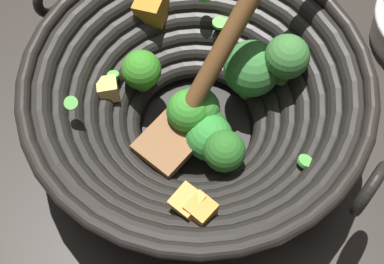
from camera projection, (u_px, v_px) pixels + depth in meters
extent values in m
plane|color=#28231E|center=(196.00, 133.00, 0.62)|extent=(4.00, 4.00, 0.00)
cylinder|color=black|center=(197.00, 131.00, 0.62)|extent=(0.12, 0.12, 0.01)
torus|color=black|center=(197.00, 124.00, 0.60)|extent=(0.16, 0.16, 0.02)
torus|color=black|center=(197.00, 118.00, 0.59)|extent=(0.19, 0.19, 0.02)
torus|color=black|center=(197.00, 113.00, 0.58)|extent=(0.22, 0.22, 0.02)
torus|color=black|center=(197.00, 107.00, 0.57)|extent=(0.24, 0.24, 0.02)
torus|color=black|center=(197.00, 101.00, 0.56)|extent=(0.27, 0.27, 0.02)
torus|color=black|center=(197.00, 95.00, 0.55)|extent=(0.29, 0.29, 0.02)
torus|color=black|center=(197.00, 89.00, 0.54)|extent=(0.32, 0.32, 0.02)
torus|color=black|center=(197.00, 82.00, 0.53)|extent=(0.33, 0.33, 0.01)
torus|color=black|center=(370.00, 189.00, 0.48)|extent=(0.03, 0.05, 0.05)
cylinder|color=#6AAC3F|center=(247.00, 84.00, 0.61)|extent=(0.03, 0.03, 0.02)
sphere|color=#397E38|center=(249.00, 66.00, 0.58)|extent=(0.06, 0.06, 0.06)
cylinder|color=olive|center=(283.00, 73.00, 0.58)|extent=(0.02, 0.02, 0.02)
sphere|color=#3C7B36|center=(287.00, 57.00, 0.55)|extent=(0.04, 0.04, 0.04)
cylinder|color=#569647|center=(187.00, 121.00, 0.59)|extent=(0.02, 0.02, 0.02)
sphere|color=#37902A|center=(187.00, 109.00, 0.57)|extent=(0.04, 0.04, 0.04)
cylinder|color=#5F9641|center=(143.00, 82.00, 0.60)|extent=(0.02, 0.02, 0.02)
sphere|color=#378922|center=(141.00, 70.00, 0.58)|extent=(0.04, 0.04, 0.04)
cylinder|color=#80B757|center=(223.00, 162.00, 0.57)|extent=(0.02, 0.02, 0.02)
sphere|color=#2A6B24|center=(224.00, 151.00, 0.55)|extent=(0.04, 0.04, 0.04)
cylinder|color=#69AA42|center=(208.00, 149.00, 0.59)|extent=(0.03, 0.03, 0.02)
sphere|color=#318D34|center=(209.00, 137.00, 0.57)|extent=(0.05, 0.05, 0.05)
cylinder|color=#72BF5B|center=(195.00, 124.00, 0.60)|extent=(0.02, 0.02, 0.01)
sphere|color=#38832E|center=(195.00, 111.00, 0.58)|extent=(0.05, 0.05, 0.05)
cylinder|color=#78AB44|center=(206.00, 140.00, 0.60)|extent=(0.02, 0.02, 0.01)
sphere|color=#246119|center=(207.00, 129.00, 0.58)|extent=(0.04, 0.04, 0.04)
cube|color=gold|center=(190.00, 204.00, 0.49)|extent=(0.03, 0.03, 0.03)
cube|color=orange|center=(152.00, 8.00, 0.60)|extent=(0.04, 0.04, 0.04)
cube|color=orange|center=(200.00, 211.00, 0.49)|extent=(0.03, 0.03, 0.02)
cube|color=#DEBB60|center=(108.00, 89.00, 0.58)|extent=(0.03, 0.03, 0.02)
cylinder|color=#99D166|center=(283.00, 48.00, 0.58)|extent=(0.02, 0.02, 0.01)
cylinder|color=#56B247|center=(305.00, 161.00, 0.51)|extent=(0.02, 0.02, 0.01)
cylinder|color=#6BC651|center=(224.00, 23.00, 0.61)|extent=(0.02, 0.02, 0.01)
cylinder|color=#56B247|center=(71.00, 103.00, 0.52)|extent=(0.02, 0.02, 0.01)
cylinder|color=#56B247|center=(198.00, 147.00, 0.59)|extent=(0.02, 0.02, 0.01)
cylinder|color=#56B247|center=(113.00, 76.00, 0.59)|extent=(0.02, 0.02, 0.01)
cylinder|color=#6BC651|center=(220.00, 23.00, 0.60)|extent=(0.02, 0.02, 0.00)
cube|color=brown|center=(173.00, 138.00, 0.57)|extent=(0.07, 0.08, 0.01)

